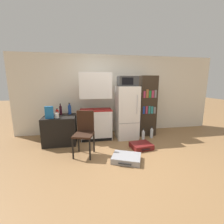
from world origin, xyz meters
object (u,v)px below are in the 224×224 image
object	(u,v)px
kitchen_hutch	(96,109)
refrigerator	(127,113)
bottle_milk_white	(57,115)
suitcase_large_flat	(126,158)
water_bottle_front	(152,133)
water_bottle_middle	(143,136)
chair	(85,129)
cereal_box	(49,113)
bottle_wine_dark	(61,110)
suitcase_small_flat	(141,146)
bowl	(51,115)
bottle_blue_soda	(70,109)
bookshelf	(147,106)
microwave	(127,81)
bottle_ketchup_red	(57,113)
side_table	(60,130)

from	to	relation	value
kitchen_hutch	refrigerator	bearing A→B (deg)	-3.58
bottle_milk_white	suitcase_large_flat	bearing A→B (deg)	-34.93
water_bottle_front	water_bottle_middle	world-z (taller)	water_bottle_middle
chair	cereal_box	bearing A→B (deg)	163.72
bottle_milk_white	water_bottle_middle	size ratio (longest dim) A/B	0.45
suitcase_large_flat	refrigerator	bearing A→B (deg)	98.00
refrigerator	water_bottle_front	bearing A→B (deg)	-13.84
bottle_wine_dark	suitcase_small_flat	size ratio (longest dim) A/B	0.58
chair	suitcase_large_flat	distance (m)	1.09
cereal_box	bowl	bearing A→B (deg)	96.68
bottle_blue_soda	refrigerator	bearing A→B (deg)	-6.35
bookshelf	water_bottle_middle	world-z (taller)	bookshelf
refrigerator	bookshelf	bearing A→B (deg)	10.70
kitchen_hutch	bookshelf	size ratio (longest dim) A/B	1.04
bottle_wine_dark	suitcase_small_flat	distance (m)	2.31
microwave	bookshelf	world-z (taller)	bookshelf
microwave	bottle_milk_white	size ratio (longest dim) A/B	3.37
bottle_milk_white	cereal_box	size ratio (longest dim) A/B	0.52
bottle_ketchup_red	bottle_blue_soda	xyz separation A→B (m)	(0.29, 0.27, 0.04)
bottle_wine_dark	suitcase_large_flat	xyz separation A→B (m)	(1.46, -1.41, -0.80)
bottle_blue_soda	bowl	bearing A→B (deg)	-165.97
refrigerator	bottle_ketchup_red	world-z (taller)	refrigerator
bottle_ketchup_red	suitcase_small_flat	xyz separation A→B (m)	(2.04, -0.70, -0.75)
bottle_ketchup_red	cereal_box	bearing A→B (deg)	-125.59
bookshelf	water_bottle_middle	distance (m)	0.92
kitchen_hutch	bottle_blue_soda	xyz separation A→B (m)	(-0.72, 0.12, -0.01)
bottle_wine_dark	chair	distance (m)	1.15
bottle_wine_dark	suitcase_small_flat	xyz separation A→B (m)	(1.98, -0.88, -0.79)
chair	suitcase_small_flat	bearing A→B (deg)	18.39
refrigerator	bowl	xyz separation A→B (m)	(-2.07, 0.06, 0.01)
kitchen_hutch	suitcase_large_flat	world-z (taller)	kitchen_hutch
bottle_ketchup_red	bottle_wine_dark	distance (m)	0.20
side_table	refrigerator	xyz separation A→B (m)	(1.84, 0.07, 0.38)
microwave	bottle_ketchup_red	distance (m)	2.05
cereal_box	bottle_milk_white	bearing A→B (deg)	6.08
refrigerator	bottle_milk_white	xyz separation A→B (m)	(-1.86, -0.28, 0.05)
water_bottle_front	kitchen_hutch	bearing A→B (deg)	171.78
kitchen_hutch	side_table	bearing A→B (deg)	-172.53
suitcase_large_flat	microwave	bearing A→B (deg)	98.01
suitcase_large_flat	water_bottle_front	bearing A→B (deg)	70.42
bottle_wine_dark	suitcase_small_flat	world-z (taller)	bottle_wine_dark
bottle_blue_soda	bottle_milk_white	bearing A→B (deg)	-119.89
kitchen_hutch	bowl	distance (m)	1.20
bottle_ketchup_red	suitcase_small_flat	distance (m)	2.29
side_table	water_bottle_middle	world-z (taller)	side_table
kitchen_hutch	suitcase_large_flat	bearing A→B (deg)	-69.60
bottle_wine_dark	suitcase_large_flat	size ratio (longest dim) A/B	0.44
kitchen_hutch	bottle_wine_dark	size ratio (longest dim) A/B	6.00
side_table	refrigerator	world-z (taller)	refrigerator
bottle_milk_white	bowl	size ratio (longest dim) A/B	0.89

